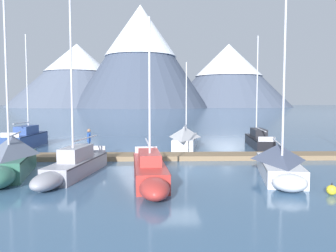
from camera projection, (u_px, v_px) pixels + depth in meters
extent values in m
plane|color=#426689|center=(176.00, 171.00, 17.89)|extent=(700.00, 700.00, 0.00)
cone|color=slate|center=(77.00, 76.00, 230.08)|extent=(94.42, 94.42, 43.28)
cone|color=white|center=(77.00, 58.00, 229.21)|extent=(44.64, 44.64, 19.49)
cone|color=#424C60|center=(141.00, 57.00, 208.47)|extent=(84.40, 84.40, 63.57)
cone|color=white|center=(140.00, 31.00, 207.32)|extent=(44.54, 44.54, 31.95)
cone|color=#4C566B|center=(228.00, 76.00, 238.93)|extent=(88.37, 88.37, 44.68)
cone|color=white|center=(229.00, 60.00, 238.14)|extent=(47.85, 47.85, 23.04)
cube|color=#846B4C|center=(170.00, 156.00, 21.86)|extent=(25.60, 2.93, 0.30)
cylinder|color=#38383D|center=(171.00, 159.00, 21.04)|extent=(24.51, 1.18, 0.24)
cylinder|color=#38383D|center=(170.00, 155.00, 22.70)|extent=(24.51, 1.18, 0.24)
cube|color=navy|center=(26.00, 141.00, 27.38)|extent=(1.95, 5.64, 1.08)
ellipsoid|color=navy|center=(40.00, 137.00, 30.40)|extent=(1.41, 1.57, 1.03)
cube|color=#121D39|center=(26.00, 135.00, 27.34)|extent=(1.98, 5.53, 0.06)
cylinder|color=silver|center=(27.00, 84.00, 27.56)|extent=(0.10, 0.10, 8.15)
cylinder|color=silver|center=(21.00, 123.00, 26.46)|extent=(0.29, 2.66, 0.08)
cube|color=#2F4A8A|center=(26.00, 130.00, 27.46)|extent=(1.26, 2.57, 0.67)
cube|color=silver|center=(10.00, 135.00, 24.65)|extent=(1.37, 0.21, 0.36)
cube|color=#336B56|center=(12.00, 165.00, 16.97)|extent=(2.40, 4.99, 1.00)
cube|color=#163027|center=(12.00, 156.00, 16.94)|extent=(2.42, 4.90, 0.06)
cylinder|color=silver|center=(6.00, 73.00, 16.10)|extent=(0.10, 0.10, 8.24)
cylinder|color=silver|center=(15.00, 134.00, 17.75)|extent=(0.56, 2.92, 0.08)
pyramid|color=slate|center=(13.00, 145.00, 17.25)|extent=(2.49, 4.09, 0.99)
cube|color=#93939E|center=(78.00, 167.00, 17.12)|extent=(2.41, 5.54, 0.78)
ellipsoid|color=#93939E|center=(48.00, 181.00, 14.08)|extent=(1.55, 2.38, 0.74)
cube|color=#424247|center=(77.00, 160.00, 17.09)|extent=(2.43, 5.44, 0.06)
cylinder|color=silver|center=(71.00, 80.00, 16.29)|extent=(0.10, 0.10, 8.01)
cylinder|color=silver|center=(86.00, 138.00, 18.12)|extent=(0.76, 3.22, 0.08)
cube|color=#A0A0AB|center=(76.00, 153.00, 16.93)|extent=(1.41, 2.56, 0.68)
cube|color=silver|center=(96.00, 149.00, 19.65)|extent=(1.18, 0.35, 0.36)
cube|color=#B2332D|center=(149.00, 171.00, 16.02)|extent=(1.65, 5.93, 0.84)
ellipsoid|color=#B2332D|center=(154.00, 188.00, 12.74)|extent=(1.27, 2.22, 0.80)
cube|color=#501614|center=(149.00, 163.00, 15.99)|extent=(1.69, 5.81, 0.06)
cylinder|color=silver|center=(150.00, 92.00, 15.20)|extent=(0.10, 0.10, 6.68)
cylinder|color=silver|center=(148.00, 142.00, 17.17)|extent=(0.25, 3.60, 0.08)
cube|color=#C03A35|center=(149.00, 157.00, 15.82)|extent=(1.09, 2.68, 0.51)
cube|color=silver|center=(146.00, 150.00, 18.80)|extent=(1.24, 0.16, 0.36)
cube|color=white|center=(185.00, 142.00, 27.09)|extent=(2.76, 6.50, 0.93)
ellipsoid|color=white|center=(188.00, 137.00, 30.52)|extent=(1.65, 2.00, 0.88)
cube|color=slate|center=(185.00, 137.00, 27.06)|extent=(2.77, 6.38, 0.06)
cylinder|color=silver|center=(186.00, 99.00, 27.64)|extent=(0.10, 0.10, 6.04)
cylinder|color=silver|center=(185.00, 126.00, 26.38)|extent=(0.63, 2.82, 0.08)
pyramid|color=silver|center=(185.00, 132.00, 26.55)|extent=(2.76, 5.31, 0.79)
cube|color=silver|center=(279.00, 169.00, 16.66)|extent=(2.93, 5.65, 0.79)
ellipsoid|color=silver|center=(290.00, 183.00, 13.77)|extent=(1.72, 1.68, 0.75)
cube|color=slate|center=(279.00, 161.00, 16.63)|extent=(2.94, 5.55, 0.06)
cylinder|color=silver|center=(284.00, 79.00, 15.42)|extent=(0.10, 0.10, 8.00)
cylinder|color=silver|center=(277.00, 142.00, 17.21)|extent=(0.84, 3.11, 0.08)
pyramid|color=#4C5670|center=(278.00, 152.00, 17.00)|extent=(2.91, 4.66, 0.77)
cube|color=black|center=(259.00, 142.00, 27.55)|extent=(2.29, 6.45, 0.80)
ellipsoid|color=black|center=(252.00, 137.00, 31.04)|extent=(1.44, 2.16, 0.76)
cube|color=black|center=(259.00, 138.00, 27.53)|extent=(2.31, 6.33, 0.06)
cylinder|color=silver|center=(257.00, 86.00, 28.43)|extent=(0.10, 0.10, 8.47)
cylinder|color=silver|center=(261.00, 130.00, 26.70)|extent=(0.69, 3.96, 0.08)
cube|color=black|center=(259.00, 133.00, 27.65)|extent=(1.36, 2.95, 0.68)
cube|color=silver|center=(267.00, 139.00, 24.45)|extent=(1.21, 0.28, 0.36)
cylinder|color=#384256|center=(89.00, 149.00, 21.28)|extent=(0.14, 0.14, 0.86)
cylinder|color=#384256|center=(89.00, 148.00, 21.53)|extent=(0.14, 0.14, 0.86)
cube|color=#234793|center=(89.00, 137.00, 21.35)|extent=(0.26, 0.40, 0.60)
sphere|color=#A37556|center=(89.00, 131.00, 21.32)|extent=(0.22, 0.22, 0.22)
cylinder|color=#234793|center=(89.00, 139.00, 21.11)|extent=(0.09, 0.09, 0.62)
cylinder|color=#234793|center=(89.00, 138.00, 21.60)|extent=(0.09, 0.09, 0.62)
sphere|color=yellow|center=(332.00, 190.00, 13.34)|extent=(0.40, 0.40, 0.40)
cylinder|color=#262628|center=(332.00, 184.00, 13.33)|extent=(0.06, 0.06, 0.08)
sphere|color=white|center=(279.00, 184.00, 14.09)|extent=(0.55, 0.55, 0.55)
cylinder|color=#262628|center=(279.00, 176.00, 14.07)|extent=(0.06, 0.06, 0.08)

